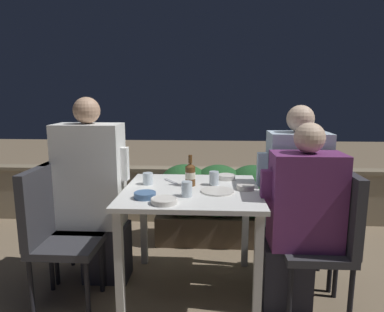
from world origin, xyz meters
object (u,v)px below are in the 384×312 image
(chair_right_near, at_px, (331,231))
(chair_left_far, at_px, (70,210))
(chair_right_far, at_px, (319,214))
(person_blue_shirt, at_px, (292,197))
(person_purple_stripe, at_px, (299,219))
(beer_bottle, at_px, (190,174))
(person_white_polo, at_px, (95,192))
(chair_left_near, at_px, (52,225))

(chair_right_near, bearing_deg, chair_left_far, 171.26)
(chair_left_far, height_order, chair_right_near, same)
(chair_right_near, xyz_separation_m, chair_right_far, (0.02, 0.30, 0.00))
(person_blue_shirt, bearing_deg, person_purple_stripe, -93.54)
(chair_left_far, distance_m, person_blue_shirt, 1.65)
(person_purple_stripe, bearing_deg, chair_right_far, 53.92)
(chair_right_far, distance_m, person_blue_shirt, 0.24)
(person_purple_stripe, xyz_separation_m, person_blue_shirt, (0.02, 0.30, 0.05))
(person_purple_stripe, xyz_separation_m, beer_bottle, (-0.71, 0.25, 0.23))
(person_purple_stripe, bearing_deg, chair_right_near, 0.00)
(person_white_polo, bearing_deg, person_purple_stripe, -11.15)
(chair_left_far, height_order, person_white_polo, person_white_polo)
(person_purple_stripe, height_order, beer_bottle, person_purple_stripe)
(chair_left_far, relative_size, person_blue_shirt, 0.70)
(person_purple_stripe, relative_size, chair_right_far, 1.33)
(chair_right_far, height_order, person_blue_shirt, person_blue_shirt)
(person_white_polo, distance_m, beer_bottle, 0.73)
(chair_left_near, bearing_deg, chair_left_far, 90.50)
(chair_left_far, xyz_separation_m, beer_bottle, (0.91, -0.03, 0.30))
(chair_left_far, xyz_separation_m, person_purple_stripe, (1.62, -0.28, 0.07))
(chair_left_near, relative_size, person_blue_shirt, 0.70)
(person_purple_stripe, height_order, chair_right_far, person_purple_stripe)
(chair_left_near, xyz_separation_m, person_white_polo, (0.20, 0.29, 0.15))
(chair_left_near, relative_size, beer_bottle, 4.17)
(person_white_polo, relative_size, chair_right_far, 1.49)
(beer_bottle, bearing_deg, chair_right_far, 3.18)
(person_blue_shirt, bearing_deg, chair_left_far, -179.34)
(person_white_polo, bearing_deg, beer_bottle, -2.66)
(chair_left_far, xyz_separation_m, chair_right_far, (1.84, 0.02, 0.00))
(person_white_polo, bearing_deg, chair_right_far, 0.66)
(chair_left_far, relative_size, person_white_polo, 0.67)
(person_white_polo, relative_size, person_purple_stripe, 1.12)
(chair_left_near, relative_size, person_purple_stripe, 0.75)
(person_white_polo, distance_m, person_blue_shirt, 1.44)
(chair_left_far, height_order, person_blue_shirt, person_blue_shirt)
(chair_left_near, distance_m, chair_left_far, 0.29)
(chair_right_near, distance_m, beer_bottle, 1.00)
(chair_left_near, distance_m, beer_bottle, 0.99)
(person_purple_stripe, relative_size, person_blue_shirt, 0.93)
(chair_right_near, height_order, person_blue_shirt, person_blue_shirt)
(person_white_polo, height_order, beer_bottle, person_white_polo)
(person_blue_shirt, relative_size, beer_bottle, 5.99)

